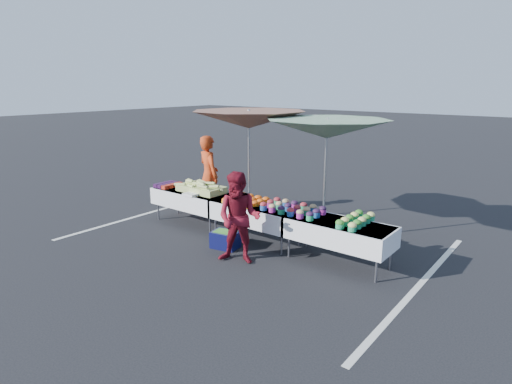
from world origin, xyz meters
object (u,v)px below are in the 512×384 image
Objects in this scene: table_center at (256,213)px; customer at (239,218)px; vendor at (209,175)px; storage_bin at (225,239)px; umbrella_left at (249,120)px; table_right at (339,232)px; table_left at (192,198)px; umbrella_right at (327,130)px.

customer is at bearing -67.50° from table_center.
storage_bin is at bearing 162.97° from vendor.
umbrella_left is at bearing -158.16° from vendor.
table_right is at bearing 0.00° from table_center.
table_left is at bearing 146.44° from storage_bin.
table_left is 1.75m from storage_bin.
table_center is 1.11m from customer.
vendor reaches higher than table_left.
umbrella_left reaches higher than umbrella_right.
storage_bin is at bearing -22.52° from table_left.
storage_bin is at bearing -162.26° from table_right.
customer is (-1.39, -1.00, 0.22)m from table_right.
table_right is 0.62× the size of umbrella_right.
table_right reaches higher than storage_bin.
table_right is at bearing 6.69° from storage_bin.
vendor is (-0.24, 0.80, 0.35)m from table_left.
table_left and table_right have the same top height.
umbrella_left is at bearing 101.03° from storage_bin.
table_right is at bearing -170.07° from vendor.
umbrella_left reaches higher than customer.
table_left is 2.12m from umbrella_left.
umbrella_left reaches higher than table_center.
table_center is 0.62× the size of umbrella_right.
umbrella_right is at bearing -158.28° from vendor.
table_left is 0.90m from vendor.
umbrella_left is at bearing 135.71° from table_center.
customer is 0.52× the size of umbrella_left.
table_left is at bearing -164.33° from umbrella_right.
storage_bin is (-0.65, 0.35, -0.63)m from customer.
vendor is 1.81m from umbrella_left.
table_center is at bearing 90.14° from customer.
customer is 0.97m from storage_bin.
vendor is 3.34× the size of storage_bin.
vendor is at bearing 106.71° from table_left.
table_center is at bearing 180.00° from table_right.
storage_bin is (1.57, -0.65, -0.41)m from table_left.
customer reaches higher than table_center.
vendor is at bearing 121.43° from customer.
table_left is 1.16× the size of customer.
vendor is at bearing 168.29° from table_right.
table_right is (1.80, 0.00, 0.00)m from table_center.
table_right is 1.95m from umbrella_right.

